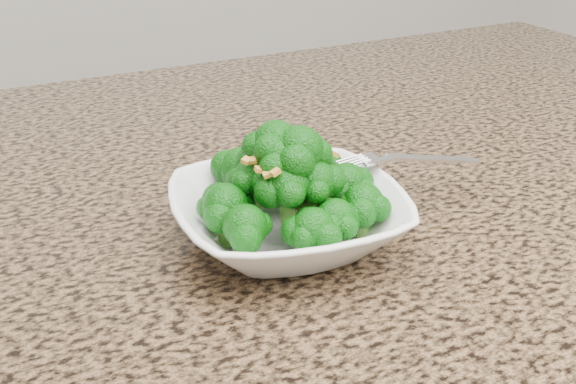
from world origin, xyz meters
TOP-DOWN VIEW (x-y plane):
  - granite_counter at (0.00, 0.30)m, footprint 1.64×1.04m
  - bowl at (-0.04, 0.22)m, footprint 0.23×0.23m
  - broccoli_pile at (-0.04, 0.22)m, footprint 0.18×0.18m
  - garlic_topping at (-0.04, 0.22)m, footprint 0.11×0.11m
  - fork at (0.08, 0.23)m, footprint 0.18×0.04m

SIDE VIEW (x-z plane):
  - granite_counter at x=0.00m, z-range 0.87..0.90m
  - bowl at x=-0.04m, z-range 0.90..0.95m
  - fork at x=0.08m, z-range 0.95..0.96m
  - broccoli_pile at x=-0.04m, z-range 0.95..1.02m
  - garlic_topping at x=-0.04m, z-range 1.02..1.03m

